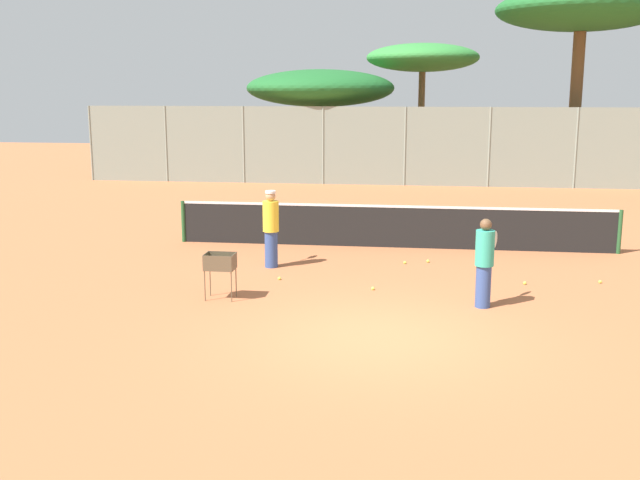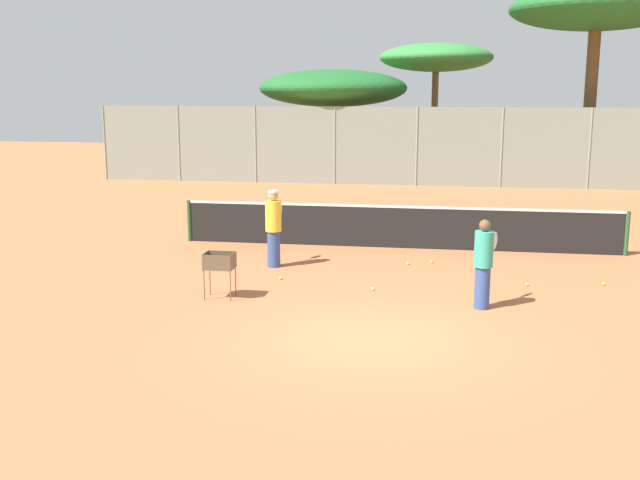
% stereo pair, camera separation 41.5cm
% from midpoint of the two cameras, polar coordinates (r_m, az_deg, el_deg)
% --- Properties ---
extents(ground_plane, '(80.00, 80.00, 0.00)m').
position_cam_midpoint_polar(ground_plane, '(12.11, 3.35, -7.40)').
color(ground_plane, '#B7663D').
extents(tennis_net, '(10.93, 0.10, 1.07)m').
position_cam_midpoint_polar(tennis_net, '(18.69, 4.98, 1.11)').
color(tennis_net, '#26592D').
rests_on(tennis_net, ground_plane).
extents(back_fence, '(26.88, 0.08, 3.18)m').
position_cam_midpoint_polar(back_fence, '(30.71, 6.11, 7.10)').
color(back_fence, gray).
rests_on(back_fence, ground_plane).
extents(tree_0, '(6.88, 6.88, 7.89)m').
position_cam_midpoint_polar(tree_0, '(33.30, 18.95, 16.16)').
color(tree_0, brown).
rests_on(tree_0, ground_plane).
extents(tree_1, '(5.06, 5.06, 5.88)m').
position_cam_midpoint_polar(tree_1, '(34.83, 7.48, 13.55)').
color(tree_1, brown).
rests_on(tree_1, ground_plane).
extents(tree_2, '(6.54, 6.54, 4.72)m').
position_cam_midpoint_polar(tree_2, '(33.79, -0.33, 11.45)').
color(tree_2, brown).
rests_on(tree_2, ground_plane).
extents(player_white_outfit, '(0.48, 0.84, 1.63)m').
position_cam_midpoint_polar(player_white_outfit, '(13.77, 11.58, -1.65)').
color(player_white_outfit, '#334C8C').
rests_on(player_white_outfit, ground_plane).
extents(player_red_cap, '(0.35, 0.91, 1.72)m').
position_cam_midpoint_polar(player_red_cap, '(16.57, -4.47, 0.94)').
color(player_red_cap, '#334C8C').
rests_on(player_red_cap, ground_plane).
extents(ball_cart, '(0.56, 0.41, 0.88)m').
position_cam_midpoint_polar(ball_cart, '(14.21, -8.43, -1.92)').
color(ball_cart, brown).
rests_on(ball_cart, ground_plane).
extents(tennis_ball_0, '(0.07, 0.07, 0.07)m').
position_cam_midpoint_polar(tennis_ball_0, '(17.06, 5.79, -1.72)').
color(tennis_ball_0, '#D1E54C').
rests_on(tennis_ball_0, ground_plane).
extents(tennis_ball_1, '(0.07, 0.07, 0.07)m').
position_cam_midpoint_polar(tennis_ball_1, '(15.72, 14.61, -3.19)').
color(tennis_ball_1, '#D1E54C').
rests_on(tennis_ball_1, ground_plane).
extents(tennis_ball_2, '(0.07, 0.07, 0.07)m').
position_cam_midpoint_polar(tennis_ball_2, '(16.28, 19.89, -3.01)').
color(tennis_ball_2, '#D1E54C').
rests_on(tennis_ball_2, ground_plane).
extents(tennis_ball_3, '(0.07, 0.07, 0.07)m').
position_cam_midpoint_polar(tennis_ball_3, '(15.62, -3.88, -2.93)').
color(tennis_ball_3, '#D1E54C').
rests_on(tennis_ball_3, ground_plane).
extents(tennis_ball_4, '(0.07, 0.07, 0.07)m').
position_cam_midpoint_polar(tennis_ball_4, '(14.83, 3.25, -3.71)').
color(tennis_ball_4, '#D1E54C').
rests_on(tennis_ball_4, ground_plane).
extents(tennis_ball_5, '(0.07, 0.07, 0.07)m').
position_cam_midpoint_polar(tennis_ball_5, '(17.26, 7.55, -1.60)').
color(tennis_ball_5, '#D1E54C').
rests_on(tennis_ball_5, ground_plane).
extents(parked_car, '(4.20, 1.70, 1.60)m').
position_cam_midpoint_polar(parked_car, '(34.44, 18.60, 5.49)').
color(parked_car, '#232328').
rests_on(parked_car, ground_plane).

